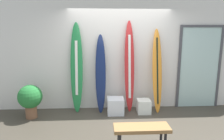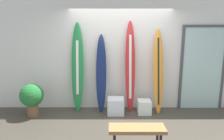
% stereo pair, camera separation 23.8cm
% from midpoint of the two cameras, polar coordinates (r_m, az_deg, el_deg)
% --- Properties ---
extents(ground, '(8.00, 8.00, 0.04)m').
position_cam_midpoint_polar(ground, '(4.17, 4.61, -17.13)').
color(ground, '#413C32').
extents(wall_back, '(7.20, 0.20, 2.80)m').
position_cam_midpoint_polar(wall_back, '(5.01, 3.64, 4.68)').
color(wall_back, silver).
rests_on(wall_back, ground).
extents(surfboard_emerald, '(0.31, 0.30, 2.18)m').
position_cam_midpoint_polar(surfboard_emerald, '(4.84, -8.75, 0.51)').
color(surfboard_emerald, '#217D3F').
rests_on(surfboard_emerald, ground).
extents(surfboard_navy, '(0.26, 0.36, 1.90)m').
position_cam_midpoint_polar(surfboard_navy, '(4.77, -1.88, -1.08)').
color(surfboard_navy, '#14214E').
rests_on(surfboard_navy, ground).
extents(surfboard_crimson, '(0.26, 0.32, 2.23)m').
position_cam_midpoint_polar(surfboard_crimson, '(4.79, 6.58, 0.90)').
color(surfboard_crimson, red).
rests_on(surfboard_crimson, ground).
extents(surfboard_sunset, '(0.24, 0.43, 2.04)m').
position_cam_midpoint_polar(surfboard_sunset, '(4.88, 14.53, -0.54)').
color(surfboard_sunset, orange).
rests_on(surfboard_sunset, ground).
extents(display_block_left, '(0.32, 0.32, 0.33)m').
position_cam_midpoint_polar(display_block_left, '(4.91, 10.60, -10.50)').
color(display_block_left, white).
rests_on(display_block_left, ground).
extents(display_block_center, '(0.39, 0.39, 0.38)m').
position_cam_midpoint_polar(display_block_center, '(4.82, 2.38, -10.40)').
color(display_block_center, white).
rests_on(display_block_center, ground).
extents(glass_door, '(1.12, 0.06, 2.12)m').
position_cam_midpoint_polar(glass_door, '(5.48, 25.81, 0.91)').
color(glass_door, silver).
rests_on(glass_door, ground).
extents(potted_plant, '(0.54, 0.54, 0.78)m').
position_cam_midpoint_polar(potted_plant, '(4.91, -21.16, -7.29)').
color(potted_plant, brown).
rests_on(potted_plant, ground).
extents(bench, '(0.91, 0.31, 0.44)m').
position_cam_midpoint_polar(bench, '(3.34, 9.24, -17.01)').
color(bench, olive).
rests_on(bench, ground).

